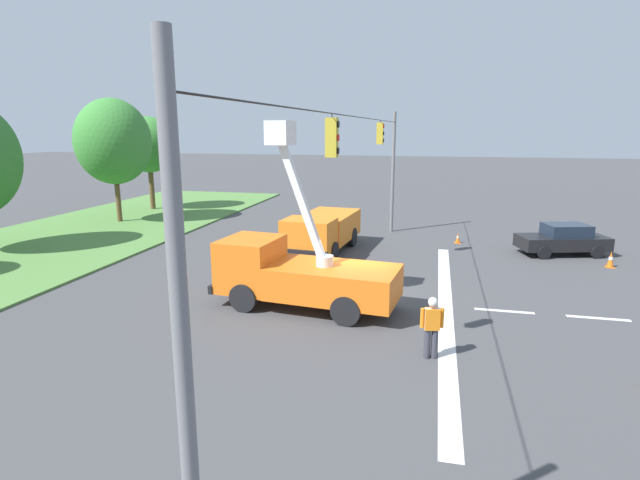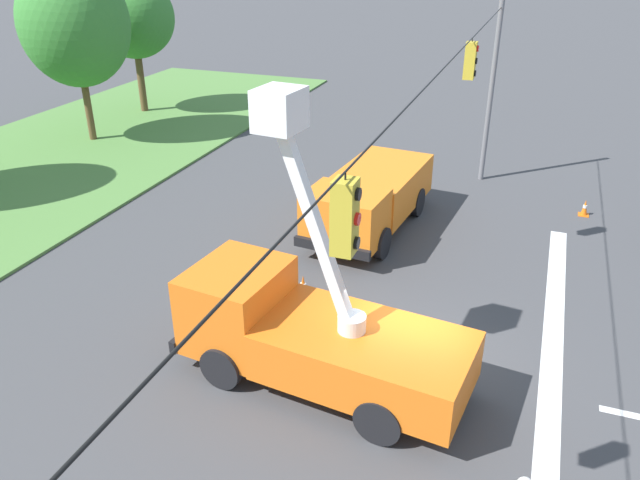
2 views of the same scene
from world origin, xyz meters
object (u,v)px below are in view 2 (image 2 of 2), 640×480
object	(u,v)px
tree_far_east	(74,24)
utility_truck_bucket_lift	(309,329)
utility_truck_support_near	(370,196)
traffic_cone_foreground_right	(303,287)
tree_east_end	(133,18)
traffic_cone_mid_left	(585,208)

from	to	relation	value
tree_far_east	utility_truck_bucket_lift	size ratio (longest dim) A/B	1.21
utility_truck_support_near	tree_far_east	bearing A→B (deg)	72.11
traffic_cone_foreground_right	tree_east_end	bearing A→B (deg)	45.60
tree_far_east	traffic_cone_mid_left	size ratio (longest dim) A/B	13.90
tree_east_end	utility_truck_bucket_lift	xyz separation A→B (m)	(-18.29, -16.86, -3.68)
tree_east_end	traffic_cone_mid_left	distance (m)	24.19
tree_far_east	utility_truck_support_near	size ratio (longest dim) A/B	1.26
tree_far_east	tree_east_end	bearing A→B (deg)	7.86
utility_truck_bucket_lift	traffic_cone_mid_left	xyz separation A→B (m)	(11.75, -5.95, -1.05)
utility_truck_support_near	traffic_cone_mid_left	xyz separation A→B (m)	(3.70, -6.89, -0.90)
tree_far_east	tree_east_end	xyz separation A→B (m)	(5.34, 0.74, -0.38)
utility_truck_bucket_lift	traffic_cone_mid_left	size ratio (longest dim) A/B	11.44
utility_truck_bucket_lift	tree_east_end	bearing A→B (deg)	42.66
tree_far_east	utility_truck_bucket_lift	xyz separation A→B (m)	(-12.96, -16.12, -4.05)
utility_truck_support_near	traffic_cone_mid_left	distance (m)	7.87
utility_truck_support_near	traffic_cone_mid_left	bearing A→B (deg)	-61.77
tree_east_end	traffic_cone_foreground_right	xyz separation A→B (m)	(-15.15, -15.47, -4.67)
tree_east_end	utility_truck_support_near	world-z (taller)	tree_east_end
tree_east_end	utility_truck_support_near	xyz separation A→B (m)	(-10.24, -15.91, -3.83)
utility_truck_bucket_lift	utility_truck_support_near	size ratio (longest dim) A/B	1.04
utility_truck_bucket_lift	utility_truck_support_near	distance (m)	8.11
traffic_cone_mid_left	traffic_cone_foreground_right	bearing A→B (deg)	139.57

